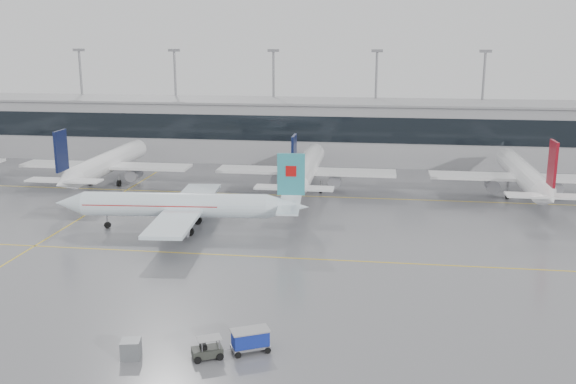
# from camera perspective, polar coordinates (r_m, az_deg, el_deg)

# --- Properties ---
(ground) EXTENTS (320.00, 320.00, 0.00)m
(ground) POSITION_cam_1_polar(r_m,az_deg,el_deg) (75.64, -1.27, -5.82)
(ground) COLOR slate
(ground) RESTS_ON ground
(taxi_line_main) EXTENTS (120.00, 0.25, 0.01)m
(taxi_line_main) POSITION_cam_1_polar(r_m,az_deg,el_deg) (75.64, -1.27, -5.81)
(taxi_line_main) COLOR yellow
(taxi_line_main) RESTS_ON ground
(taxi_line_north) EXTENTS (120.00, 0.25, 0.01)m
(taxi_line_north) POSITION_cam_1_polar(r_m,az_deg,el_deg) (104.13, 1.37, -0.35)
(taxi_line_north) COLOR yellow
(taxi_line_north) RESTS_ON ground
(taxi_line_cross) EXTENTS (0.25, 60.00, 0.01)m
(taxi_line_cross) POSITION_cam_1_polar(r_m,az_deg,el_deg) (98.23, -17.36, -1.85)
(taxi_line_cross) COLOR yellow
(taxi_line_cross) RESTS_ON ground
(terminal) EXTENTS (180.00, 15.00, 12.00)m
(terminal) POSITION_cam_1_polar(r_m,az_deg,el_deg) (134.26, 2.97, 5.41)
(terminal) COLOR #9A9A9D
(terminal) RESTS_ON ground
(terminal_glass) EXTENTS (180.00, 0.20, 5.00)m
(terminal_glass) POSITION_cam_1_polar(r_m,az_deg,el_deg) (126.60, 2.68, 5.60)
(terminal_glass) COLOR black
(terminal_glass) RESTS_ON ground
(terminal_roof) EXTENTS (182.00, 16.00, 0.40)m
(terminal_roof) POSITION_cam_1_polar(r_m,az_deg,el_deg) (133.51, 3.01, 8.05)
(terminal_roof) COLOR gray
(terminal_roof) RESTS_ON ground
(light_masts) EXTENTS (156.40, 1.00, 22.60)m
(light_masts) POSITION_cam_1_polar(r_m,az_deg,el_deg) (139.36, 3.23, 8.75)
(light_masts) COLOR gray
(light_masts) RESTS_ON ground
(air_canada_jet) EXTENTS (34.39, 27.00, 10.55)m
(air_canada_jet) POSITION_cam_1_polar(r_m,az_deg,el_deg) (86.31, -9.19, -1.22)
(air_canada_jet) COLOR white
(air_canada_jet) RESTS_ON ground
(parked_jet_b) EXTENTS (29.64, 36.96, 11.72)m
(parked_jet_b) POSITION_cam_1_polar(r_m,az_deg,el_deg) (116.00, -15.85, 2.45)
(parked_jet_b) COLOR white
(parked_jet_b) RESTS_ON ground
(parked_jet_c) EXTENTS (29.64, 36.96, 11.72)m
(parked_jet_c) POSITION_cam_1_polar(r_m,az_deg,el_deg) (106.88, 1.61, 2.05)
(parked_jet_c) COLOR white
(parked_jet_c) RESTS_ON ground
(parked_jet_d) EXTENTS (29.64, 36.96, 11.72)m
(parked_jet_d) POSITION_cam_1_polar(r_m,az_deg,el_deg) (108.82, 20.26, 1.41)
(parked_jet_d) COLOR white
(parked_jet_d) RESTS_ON ground
(baggage_tug) EXTENTS (3.59, 2.42, 1.76)m
(baggage_tug) POSITION_cam_1_polar(r_m,az_deg,el_deg) (53.46, -7.20, -13.85)
(baggage_tug) COLOR #2B2E29
(baggage_tug) RESTS_ON ground
(baggage_cart) EXTENTS (3.54, 2.91, 1.93)m
(baggage_cart) POSITION_cam_1_polar(r_m,az_deg,el_deg) (53.93, -3.37, -12.89)
(baggage_cart) COLOR gray
(baggage_cart) RESTS_ON ground
(gse_unit) EXTENTS (1.79, 1.70, 1.53)m
(gse_unit) POSITION_cam_1_polar(r_m,az_deg,el_deg) (54.53, -13.79, -13.40)
(gse_unit) COLOR slate
(gse_unit) RESTS_ON ground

